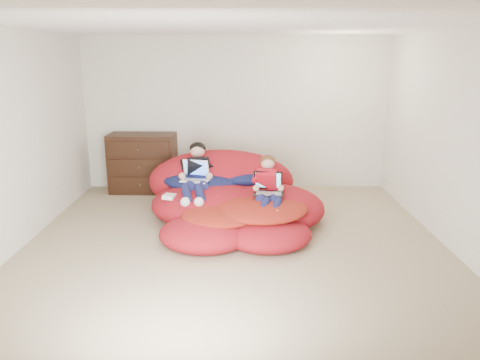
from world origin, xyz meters
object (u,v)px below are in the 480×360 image
Objects in this scene: younger_boy at (268,184)px; laptop_white at (196,175)px; older_boy at (196,171)px; laptop_black at (268,188)px; dresser at (143,163)px; beanbag_pile at (232,201)px.

younger_boy reaches higher than laptop_white.
laptop_black is at bearing -26.28° from older_boy.
dresser is 2.71× the size of laptop_black.
laptop_black is (0.00, -0.04, -0.04)m from younger_boy.
older_boy is at bearing 90.00° from laptop_white.
dresser is 0.44× the size of beanbag_pile.
beanbag_pile is 2.75× the size of younger_boy.
laptop_white is (-0.48, 0.05, 0.35)m from beanbag_pile.
laptop_black is (0.48, -0.33, 0.28)m from beanbag_pile.
older_boy is at bearing -52.67° from dresser.
older_boy is 1.08m from laptop_black.
laptop_black is at bearing -42.28° from dresser.
laptop_black is at bearing -90.00° from younger_boy.
beanbag_pile is 6.19× the size of laptop_black.
beanbag_pile is 0.65m from younger_boy.
laptop_white is at bearing 174.28° from beanbag_pile.
laptop_white is at bearing -90.00° from older_boy.
older_boy is 2.81× the size of laptop_black.
beanbag_pile is at bearing 145.07° from laptop_black.
laptop_black is at bearing -34.93° from beanbag_pile.
dresser is 1.20× the size of younger_boy.
dresser is at bearing 137.72° from laptop_black.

